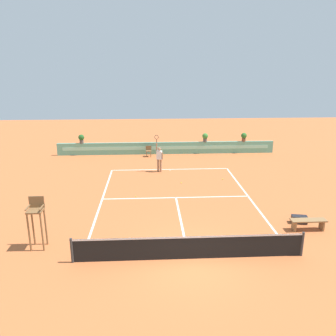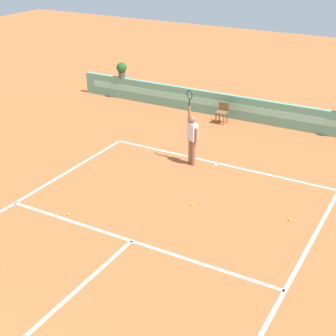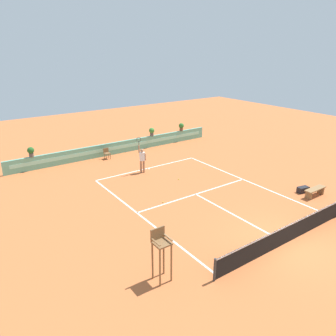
{
  "view_description": "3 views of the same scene",
  "coord_description": "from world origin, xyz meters",
  "px_view_note": "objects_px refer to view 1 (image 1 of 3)",
  "views": [
    {
      "loc": [
        -1.46,
        -11.68,
        7.16
      ],
      "look_at": [
        -0.31,
        8.9,
        1.0
      ],
      "focal_mm": 37.0,
      "sensor_mm": 36.0,
      "label": 1
    },
    {
      "loc": [
        6.27,
        -2.85,
        7.45
      ],
      "look_at": [
        -0.31,
        8.9,
        1.0
      ],
      "focal_mm": 54.36,
      "sensor_mm": 36.0,
      "label": 2
    },
    {
      "loc": [
        -11.67,
        -7.27,
        8.37
      ],
      "look_at": [
        -0.31,
        8.9,
        1.0
      ],
      "focal_mm": 34.77,
      "sensor_mm": 36.0,
      "label": 3
    }
  ],
  "objects_px": {
    "umpire_chair": "(37,217)",
    "potted_plant_far_right": "(244,136)",
    "gear_bag": "(299,219)",
    "tennis_ball_by_sideline": "(181,183)",
    "ball_kid_chair": "(149,151)",
    "potted_plant_right": "(205,137)",
    "potted_plant_far_left": "(81,138)",
    "bench_courtside": "(308,222)",
    "tennis_player": "(159,157)",
    "tennis_ball_mid_court": "(223,179)",
    "tennis_ball_near_baseline": "(136,197)"
  },
  "relations": [
    {
      "from": "bench_courtside",
      "to": "tennis_ball_by_sideline",
      "type": "height_order",
      "value": "bench_courtside"
    },
    {
      "from": "umpire_chair",
      "to": "potted_plant_far_right",
      "type": "xyz_separation_m",
      "value": [
        12.47,
        15.13,
        0.07
      ]
    },
    {
      "from": "ball_kid_chair",
      "to": "potted_plant_far_left",
      "type": "height_order",
      "value": "potted_plant_far_left"
    },
    {
      "from": "umpire_chair",
      "to": "bench_courtside",
      "type": "xyz_separation_m",
      "value": [
        11.63,
        0.86,
        -0.97
      ]
    },
    {
      "from": "potted_plant_far_left",
      "to": "potted_plant_right",
      "type": "bearing_deg",
      "value": 0.0
    },
    {
      "from": "ball_kid_chair",
      "to": "tennis_ball_by_sideline",
      "type": "relative_size",
      "value": 12.5
    },
    {
      "from": "ball_kid_chair",
      "to": "potted_plant_right",
      "type": "distance_m",
      "value": 4.86
    },
    {
      "from": "gear_bag",
      "to": "tennis_ball_mid_court",
      "type": "relative_size",
      "value": 10.29
    },
    {
      "from": "tennis_ball_near_baseline",
      "to": "tennis_ball_mid_court",
      "type": "distance_m",
      "value": 6.22
    },
    {
      "from": "gear_bag",
      "to": "tennis_ball_mid_court",
      "type": "xyz_separation_m",
      "value": [
        -2.26,
        6.57,
        -0.15
      ]
    },
    {
      "from": "tennis_ball_by_sideline",
      "to": "ball_kid_chair",
      "type": "bearing_deg",
      "value": 106.67
    },
    {
      "from": "tennis_ball_near_baseline",
      "to": "potted_plant_right",
      "type": "xyz_separation_m",
      "value": [
        5.47,
        9.78,
        1.38
      ]
    },
    {
      "from": "gear_bag",
      "to": "tennis_player",
      "type": "bearing_deg",
      "value": 126.47
    },
    {
      "from": "ball_kid_chair",
      "to": "tennis_ball_mid_court",
      "type": "bearing_deg",
      "value": -52.45
    },
    {
      "from": "gear_bag",
      "to": "umpire_chair",
      "type": "bearing_deg",
      "value": -172.19
    },
    {
      "from": "umpire_chair",
      "to": "tennis_player",
      "type": "bearing_deg",
      "value": 62.72
    },
    {
      "from": "tennis_ball_near_baseline",
      "to": "potted_plant_far_right",
      "type": "height_order",
      "value": "potted_plant_far_right"
    },
    {
      "from": "tennis_player",
      "to": "potted_plant_right",
      "type": "relative_size",
      "value": 3.57
    },
    {
      "from": "ball_kid_chair",
      "to": "tennis_ball_by_sideline",
      "type": "xyz_separation_m",
      "value": [
        2.04,
        -6.81,
        -0.44
      ]
    },
    {
      "from": "umpire_chair",
      "to": "gear_bag",
      "type": "bearing_deg",
      "value": 7.81
    },
    {
      "from": "umpire_chair",
      "to": "tennis_ball_mid_court",
      "type": "relative_size",
      "value": 31.47
    },
    {
      "from": "gear_bag",
      "to": "potted_plant_far_left",
      "type": "distance_m",
      "value": 18.49
    },
    {
      "from": "ball_kid_chair",
      "to": "potted_plant_far_left",
      "type": "distance_m",
      "value": 5.59
    },
    {
      "from": "bench_courtside",
      "to": "potted_plant_right",
      "type": "distance_m",
      "value": 14.51
    },
    {
      "from": "ball_kid_chair",
      "to": "bench_courtside",
      "type": "relative_size",
      "value": 0.53
    },
    {
      "from": "tennis_ball_mid_court",
      "to": "tennis_ball_by_sideline",
      "type": "distance_m",
      "value": 2.82
    },
    {
      "from": "bench_courtside",
      "to": "tennis_player",
      "type": "xyz_separation_m",
      "value": [
        -6.4,
        9.28,
        0.67
      ]
    },
    {
      "from": "potted_plant_far_right",
      "to": "tennis_ball_mid_court",
      "type": "bearing_deg",
      "value": -114.56
    },
    {
      "from": "tennis_ball_by_sideline",
      "to": "potted_plant_far_right",
      "type": "relative_size",
      "value": 0.09
    },
    {
      "from": "tennis_ball_mid_court",
      "to": "tennis_ball_by_sideline",
      "type": "xyz_separation_m",
      "value": [
        -2.76,
        -0.57,
        0.0
      ]
    },
    {
      "from": "gear_bag",
      "to": "tennis_player",
      "type": "relative_size",
      "value": 0.27
    },
    {
      "from": "umpire_chair",
      "to": "tennis_ball_by_sideline",
      "type": "bearing_deg",
      "value": 49.29
    },
    {
      "from": "potted_plant_far_left",
      "to": "potted_plant_far_right",
      "type": "distance_m",
      "value": 13.45
    },
    {
      "from": "tennis_player",
      "to": "potted_plant_far_right",
      "type": "bearing_deg",
      "value": 34.57
    },
    {
      "from": "tennis_ball_mid_court",
      "to": "potted_plant_far_left",
      "type": "height_order",
      "value": "potted_plant_far_left"
    },
    {
      "from": "ball_kid_chair",
      "to": "potted_plant_far_right",
      "type": "height_order",
      "value": "potted_plant_far_right"
    },
    {
      "from": "potted_plant_right",
      "to": "potted_plant_far_left",
      "type": "relative_size",
      "value": 1.0
    },
    {
      "from": "potted_plant_right",
      "to": "potted_plant_far_left",
      "type": "distance_m",
      "value": 10.18
    },
    {
      "from": "ball_kid_chair",
      "to": "tennis_player",
      "type": "xyz_separation_m",
      "value": [
        0.74,
        -4.26,
        0.57
      ]
    },
    {
      "from": "gear_bag",
      "to": "potted_plant_far_left",
      "type": "height_order",
      "value": "potted_plant_far_left"
    },
    {
      "from": "umpire_chair",
      "to": "tennis_ball_near_baseline",
      "type": "height_order",
      "value": "umpire_chair"
    },
    {
      "from": "gear_bag",
      "to": "potted_plant_far_right",
      "type": "distance_m",
      "value": 13.63
    },
    {
      "from": "bench_courtside",
      "to": "potted_plant_far_left",
      "type": "xyz_separation_m",
      "value": [
        -12.6,
        14.27,
        1.04
      ]
    },
    {
      "from": "ball_kid_chair",
      "to": "potted_plant_right",
      "type": "xyz_separation_m",
      "value": [
        4.72,
        0.73,
        0.93
      ]
    },
    {
      "from": "gear_bag",
      "to": "potted_plant_right",
      "type": "xyz_separation_m",
      "value": [
        -2.34,
        13.54,
        1.23
      ]
    },
    {
      "from": "bench_courtside",
      "to": "tennis_ball_mid_court",
      "type": "bearing_deg",
      "value": 107.79
    },
    {
      "from": "bench_courtside",
      "to": "potted_plant_far_right",
      "type": "relative_size",
      "value": 2.21
    },
    {
      "from": "potted_plant_far_left",
      "to": "tennis_ball_by_sideline",
      "type": "bearing_deg",
      "value": -45.14
    },
    {
      "from": "bench_courtside",
      "to": "gear_bag",
      "type": "distance_m",
      "value": 0.76
    },
    {
      "from": "tennis_ball_mid_court",
      "to": "tennis_ball_by_sideline",
      "type": "relative_size",
      "value": 1.0
    }
  ]
}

